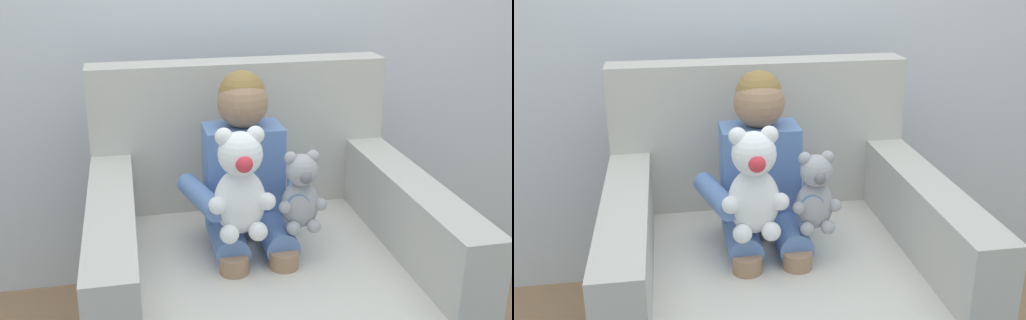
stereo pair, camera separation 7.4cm
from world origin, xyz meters
TOP-DOWN VIEW (x-y plane):
  - armchair at (0.00, 0.04)m, footprint 1.10×1.03m
  - seated_child at (-0.04, 0.09)m, footprint 0.45×0.39m
  - plush_grey at (0.10, -0.05)m, footprint 0.16×0.13m
  - plush_white at (-0.09, -0.06)m, footprint 0.21×0.17m

SIDE VIEW (x-z plane):
  - armchair at x=0.00m, z-range -0.19..0.85m
  - seated_child at x=-0.04m, z-range 0.28..1.10m
  - plush_grey at x=0.10m, z-range 0.58..0.84m
  - plush_white at x=-0.09m, z-range 0.57..0.92m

